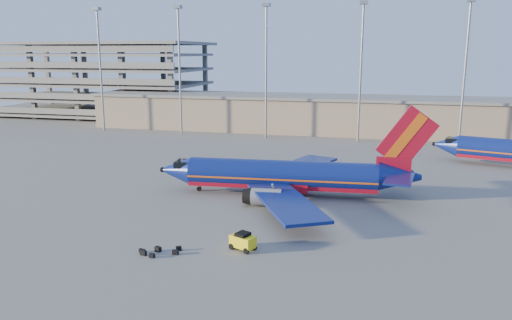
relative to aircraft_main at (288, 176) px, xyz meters
name	(u,v)px	position (x,y,z in m)	size (l,w,h in m)	color
ground	(222,197)	(-8.25, -2.82, -2.62)	(220.00, 220.00, 0.00)	slate
terminal_building	(340,114)	(1.75, 55.18, 1.69)	(122.00, 16.00, 8.50)	gray
parking_garage	(102,76)	(-70.25, 71.23, 9.11)	(62.00, 32.00, 21.40)	slate
light_mast_row	(313,57)	(-3.25, 43.18, 14.93)	(101.60, 1.60, 28.65)	gray
aircraft_main	(288,176)	(0.00, 0.00, 0.00)	(36.26, 34.77, 12.28)	navy
baggage_tug	(243,241)	(-0.69, -19.46, -1.72)	(2.78, 2.29, 1.72)	yellow
luggage_pile	(159,251)	(-8.12, -22.37, -2.40)	(3.86, 2.64, 0.51)	black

